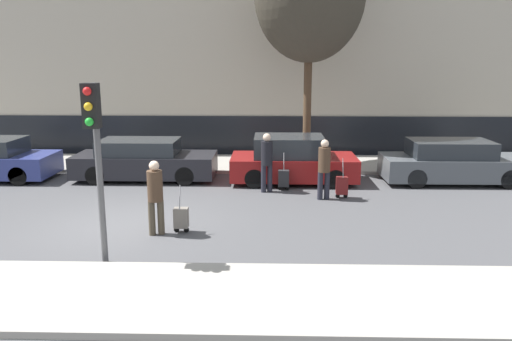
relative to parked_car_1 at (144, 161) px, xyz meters
name	(u,v)px	position (x,y,z in m)	size (l,w,h in m)	color
ground_plane	(123,225)	(0.62, -4.67, -0.63)	(80.00, 80.00, 0.00)	#4C4C4F
sidewalk_near	(57,295)	(0.62, -8.42, -0.57)	(28.00, 2.50, 0.12)	#A39E93
sidewalk_far	(177,163)	(0.62, 2.33, -0.57)	(28.00, 3.00, 0.12)	#A39E93
building_facade	(188,1)	(0.62, 6.23, 5.65)	(28.00, 3.45, 12.58)	#B7AD99
parked_car_1	(144,161)	(0.00, 0.00, 0.00)	(4.55, 1.77, 1.32)	black
parked_car_2	(292,161)	(4.83, -0.21, 0.06)	(3.98, 1.88, 1.48)	maroon
parked_car_3	(453,163)	(9.97, -0.16, 0.01)	(4.52, 1.76, 1.36)	#4C5156
pedestrian_left	(155,193)	(1.58, -5.31, 0.33)	(0.34, 0.34, 1.69)	#4C4233
trolley_left	(181,218)	(2.10, -5.15, -0.28)	(0.34, 0.29, 1.11)	slate
pedestrian_center	(267,159)	(4.02, -1.51, 0.37)	(0.34, 0.34, 1.76)	#23232D
trolley_center	(284,178)	(4.53, -1.30, -0.26)	(0.34, 0.29, 1.15)	#262628
pedestrian_right	(324,166)	(5.63, -2.27, 0.34)	(0.34, 0.34, 1.70)	#23232D
trolley_right	(342,186)	(6.16, -2.14, -0.26)	(0.34, 0.29, 1.15)	maroon
traffic_light	(95,138)	(0.93, -7.03, 1.84)	(0.28, 0.47, 3.44)	#515154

